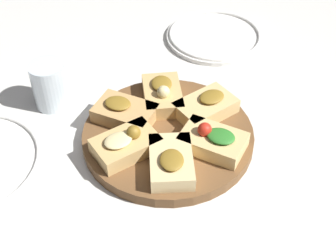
{
  "coord_description": "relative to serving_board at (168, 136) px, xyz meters",
  "views": [
    {
      "loc": [
        0.08,
        -0.59,
        0.59
      ],
      "look_at": [
        0.0,
        0.0,
        0.03
      ],
      "focal_mm": 50.0,
      "sensor_mm": 36.0,
      "label": 1
    }
  ],
  "objects": [
    {
      "name": "ground_plane",
      "position": [
        0.0,
        0.0,
        -0.01
      ],
      "size": [
        3.0,
        3.0,
        0.0
      ],
      "primitive_type": "plane",
      "color": "silver"
    },
    {
      "name": "serving_board",
      "position": [
        0.0,
        0.0,
        0.0
      ],
      "size": [
        0.31,
        0.31,
        0.02
      ],
      "primitive_type": "cylinder",
      "color": "brown",
      "rests_on": "ground_plane"
    },
    {
      "name": "focaccia_slice_0",
      "position": [
        0.08,
        -0.03,
        0.03
      ],
      "size": [
        0.12,
        0.1,
        0.05
      ],
      "color": "#DBB775",
      "rests_on": "serving_board"
    },
    {
      "name": "focaccia_slice_1",
      "position": [
        0.06,
        0.06,
        0.03
      ],
      "size": [
        0.13,
        0.12,
        0.04
      ],
      "color": "#DBB775",
      "rests_on": "serving_board"
    },
    {
      "name": "focaccia_slice_2",
      "position": [
        -0.02,
        0.08,
        0.03
      ],
      "size": [
        0.09,
        0.12,
        0.05
      ],
      "color": "tan",
      "rests_on": "serving_board"
    },
    {
      "name": "focaccia_slice_3",
      "position": [
        -0.08,
        0.02,
        0.03
      ],
      "size": [
        0.12,
        0.1,
        0.04
      ],
      "color": "tan",
      "rests_on": "serving_board"
    },
    {
      "name": "focaccia_slice_4",
      "position": [
        -0.06,
        -0.06,
        0.03
      ],
      "size": [
        0.13,
        0.12,
        0.05
      ],
      "color": "tan",
      "rests_on": "serving_board"
    },
    {
      "name": "focaccia_slice_5",
      "position": [
        0.02,
        -0.08,
        0.03
      ],
      "size": [
        0.09,
        0.12,
        0.04
      ],
      "color": "#E5C689",
      "rests_on": "serving_board"
    },
    {
      "name": "plate_right",
      "position": [
        0.06,
        0.35,
        -0.0
      ],
      "size": [
        0.22,
        0.22,
        0.02
      ],
      "color": "white",
      "rests_on": "ground_plane"
    },
    {
      "name": "water_glass",
      "position": [
        -0.24,
        0.07,
        0.04
      ],
      "size": [
        0.07,
        0.07,
        0.09
      ],
      "primitive_type": "cylinder",
      "color": "silver",
      "rests_on": "ground_plane"
    }
  ]
}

